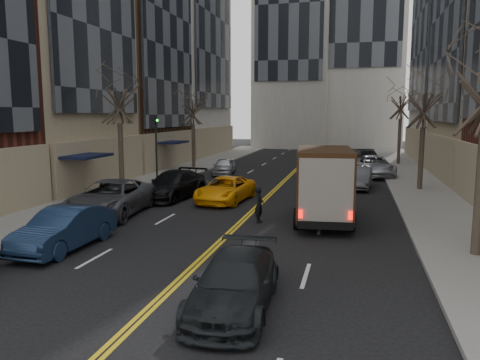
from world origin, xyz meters
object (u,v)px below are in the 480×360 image
object	(u,v)px
taxi	(225,190)
observer_sedan	(235,283)
ups_truck	(324,185)
pedestrian	(259,205)

from	to	relation	value
taxi	observer_sedan	bearing A→B (deg)	-68.08
ups_truck	taxi	xyz separation A→B (m)	(-5.49, 3.54, -0.99)
ups_truck	taxi	size ratio (longest dim) A/B	1.28
ups_truck	observer_sedan	bearing A→B (deg)	-103.67
observer_sedan	taxi	xyz separation A→B (m)	(-4.00, 13.58, 0.01)
ups_truck	observer_sedan	world-z (taller)	ups_truck
pedestrian	taxi	bearing A→B (deg)	32.69
taxi	pedestrian	xyz separation A→B (m)	(2.77, -4.41, 0.12)
observer_sedan	taxi	bearing A→B (deg)	103.61
observer_sedan	pedestrian	size ratio (longest dim) A/B	2.92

